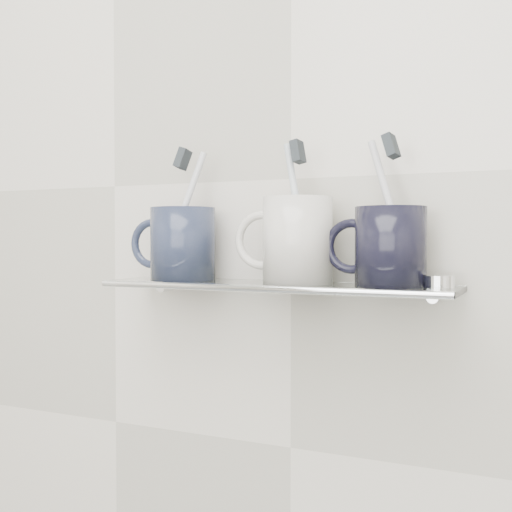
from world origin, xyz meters
The scene contains 18 objects.
wall_back centered at (0.00, 1.10, 1.25)m, with size 2.50×2.50×0.00m, color beige.
shelf_glass centered at (0.00, 1.04, 1.10)m, with size 0.50×0.12×0.01m, color silver.
shelf_rail centered at (0.00, 0.98, 1.10)m, with size 0.01×0.01×0.50m, color silver.
bracket_left centered at (-0.21, 1.09, 1.09)m, with size 0.02×0.02×0.03m, color silver.
bracket_right centered at (0.21, 1.09, 1.09)m, with size 0.02×0.02×0.03m, color silver.
mug_left centered at (-0.15, 1.04, 1.15)m, with size 0.10×0.10×0.11m, color #1A2039.
mug_left_handle centered at (-0.21, 1.04, 1.15)m, with size 0.08×0.08×0.01m, color #1A2039.
toothbrush_left centered at (-0.15, 1.04, 1.20)m, with size 0.01×0.01×0.19m, color white.
bristles_left centered at (-0.15, 1.04, 1.28)m, with size 0.01×0.02×0.03m, color #24292D.
mug_center centered at (0.03, 1.04, 1.16)m, with size 0.10×0.10×0.12m, color silver.
mug_center_handle centered at (-0.02, 1.04, 1.16)m, with size 0.08×0.08×0.01m, color silver.
toothbrush_center centered at (0.03, 1.04, 1.20)m, with size 0.01×0.01×0.19m, color silver.
bristles_center centered at (0.03, 1.04, 1.28)m, with size 0.01×0.02×0.03m, color #24292D.
mug_right centered at (0.16, 1.04, 1.15)m, with size 0.09×0.09×0.10m, color black.
mug_right_handle centered at (0.11, 1.04, 1.15)m, with size 0.07×0.07×0.01m, color black.
toothbrush_right centered at (0.16, 1.04, 1.20)m, with size 0.01×0.01×0.19m, color silver.
bristles_right centered at (0.16, 1.04, 1.28)m, with size 0.01×0.02×0.03m, color #24292D.
chrome_cap centered at (0.22, 1.04, 1.11)m, with size 0.04×0.04×0.02m, color silver.
Camera 1 is at (0.35, 0.22, 1.16)m, focal length 45.00 mm.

